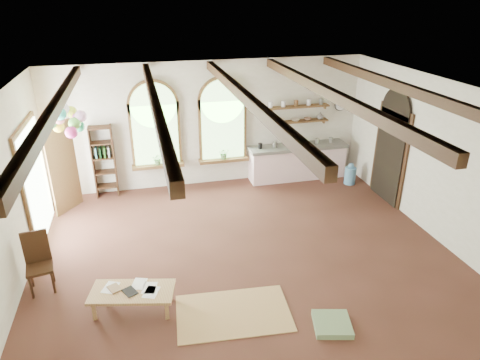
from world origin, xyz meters
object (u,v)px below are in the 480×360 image
object	(u,v)px
balloon_cluster	(68,120)
kitchen_counter	(297,162)
side_chair	(41,274)
coffee_table	(132,293)

from	to	relation	value
balloon_cluster	kitchen_counter	bearing A→B (deg)	11.61
side_chair	balloon_cluster	size ratio (longest dim) A/B	0.92
side_chair	coffee_table	bearing A→B (deg)	-31.23
side_chair	kitchen_counter	bearing A→B (deg)	30.17
coffee_table	side_chair	world-z (taller)	side_chair
coffee_table	balloon_cluster	xyz separation A→B (m)	(-1.03, 3.25, 2.00)
kitchen_counter	coffee_table	xyz separation A→B (m)	(-4.44, -4.38, -0.14)
kitchen_counter	coffee_table	bearing A→B (deg)	-135.42
kitchen_counter	balloon_cluster	size ratio (longest dim) A/B	2.33
kitchen_counter	side_chair	bearing A→B (deg)	-149.83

